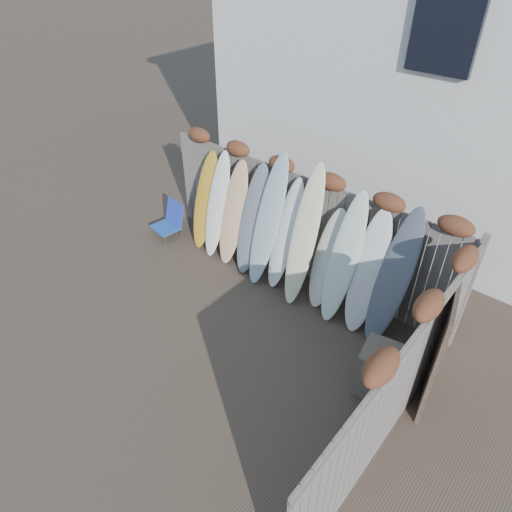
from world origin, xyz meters
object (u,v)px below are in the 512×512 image
Objects in this scene: beach_chair at (170,220)px; surfboard_0 at (205,201)px; lattice_panel at (439,344)px; wooden_crate at (383,372)px.

surfboard_0 is at bearing 19.75° from beach_chair.
lattice_panel is at bearing -3.54° from beach_chair.
lattice_panel is at bearing -8.25° from surfboard_0.
wooden_crate is 0.86m from lattice_panel.
beach_chair is 5.41m from wooden_crate.
surfboard_0 reaches higher than wooden_crate.
beach_chair is 0.36× the size of surfboard_0.
surfboard_0 is (-5.04, 0.65, 0.03)m from lattice_panel.
beach_chair is at bearing 162.41° from lattice_panel.
surfboard_0 reaches higher than beach_chair.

